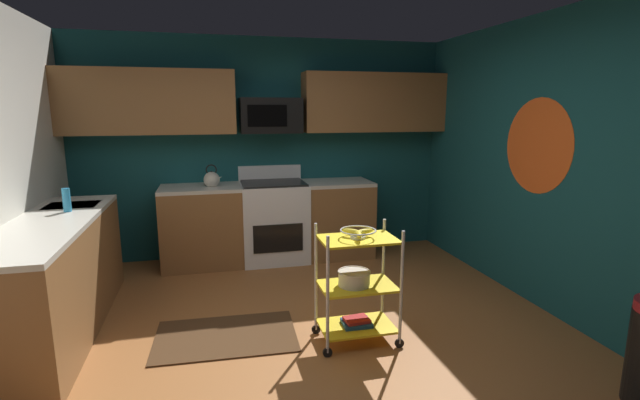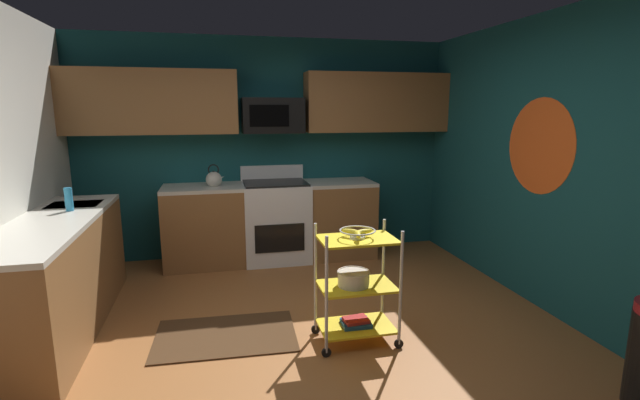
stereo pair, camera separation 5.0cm
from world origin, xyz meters
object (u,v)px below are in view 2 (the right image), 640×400
object	(u,v)px
oven_range	(276,220)
rolling_cart	(357,286)
dish_soap_bottle	(69,199)
kettle	(214,179)
microwave	(273,116)
fruit_bowl	(358,232)
mixing_bowl_large	(353,278)
book_stack	(356,322)

from	to	relation	value
oven_range	rolling_cart	bearing A→B (deg)	-80.91
dish_soap_bottle	kettle	bearing A→B (deg)	40.86
microwave	fruit_bowl	size ratio (longest dim) A/B	2.57
microwave	mixing_bowl_large	distance (m)	2.53
fruit_bowl	book_stack	world-z (taller)	fruit_bowl
book_stack	dish_soap_bottle	size ratio (longest dim) A/B	1.12
oven_range	microwave	xyz separation A→B (m)	(-0.00, 0.10, 1.22)
rolling_cart	mixing_bowl_large	distance (m)	0.07
rolling_cart	microwave	bearing A→B (deg)	98.68
oven_range	mixing_bowl_large	size ratio (longest dim) A/B	4.37
fruit_bowl	book_stack	size ratio (longest dim) A/B	1.21
fruit_bowl	kettle	xyz separation A→B (m)	(-1.03, 2.11, 0.12)
book_stack	kettle	distance (m)	2.49
oven_range	rolling_cart	world-z (taller)	oven_range
kettle	book_stack	bearing A→B (deg)	-63.94
book_stack	microwave	bearing A→B (deg)	98.68
rolling_cart	fruit_bowl	size ratio (longest dim) A/B	3.36
microwave	book_stack	distance (m)	2.72
oven_range	mixing_bowl_large	distance (m)	2.14
oven_range	book_stack	xyz separation A→B (m)	(0.34, -2.11, -0.32)
rolling_cart	kettle	xyz separation A→B (m)	(-1.03, 2.11, 0.54)
fruit_bowl	mixing_bowl_large	distance (m)	0.36
fruit_bowl	dish_soap_bottle	distance (m)	2.48
fruit_bowl	dish_soap_bottle	bearing A→B (deg)	154.61
oven_range	book_stack	size ratio (longest dim) A/B	4.91
mixing_bowl_large	book_stack	bearing A→B (deg)	-0.00
microwave	mixing_bowl_large	bearing A→B (deg)	-81.98
book_stack	rolling_cart	bearing A→B (deg)	1.79
rolling_cart	kettle	size ratio (longest dim) A/B	3.47
fruit_bowl	book_stack	bearing A→B (deg)	-7.13
rolling_cart	kettle	distance (m)	2.41
microwave	rolling_cart	bearing A→B (deg)	-81.32
microwave	dish_soap_bottle	world-z (taller)	microwave
microwave	dish_soap_bottle	xyz separation A→B (m)	(-1.90, -1.15, -0.68)
dish_soap_bottle	mixing_bowl_large	bearing A→B (deg)	-25.65
oven_range	kettle	distance (m)	0.87
rolling_cart	kettle	bearing A→B (deg)	116.06
rolling_cart	dish_soap_bottle	size ratio (longest dim) A/B	4.57
rolling_cart	dish_soap_bottle	xyz separation A→B (m)	(-2.24, 1.06, 0.57)
kettle	dish_soap_bottle	world-z (taller)	kettle
oven_range	dish_soap_bottle	distance (m)	2.24
oven_range	dish_soap_bottle	xyz separation A→B (m)	(-1.90, -1.05, 0.54)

